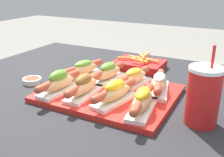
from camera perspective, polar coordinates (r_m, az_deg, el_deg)
name	(u,v)px	position (r m, az deg, el deg)	size (l,w,h in m)	color
serving_tray	(109,93)	(0.92, -0.58, -3.25)	(0.45, 0.36, 0.02)	red
hot_dog_0	(59,82)	(0.91, -11.51, -0.84)	(0.07, 0.21, 0.08)	white
hot_dog_1	(84,86)	(0.87, -6.16, -1.63)	(0.07, 0.21, 0.07)	white
hot_dog_2	(115,92)	(0.82, 0.56, -3.00)	(0.09, 0.21, 0.07)	white
hot_dog_3	(142,101)	(0.77, 6.64, -4.81)	(0.08, 0.21, 0.07)	white
hot_dog_4	(83,69)	(1.04, -6.27, 2.07)	(0.10, 0.21, 0.07)	white
hot_dog_5	(108,72)	(0.99, -0.88, 1.33)	(0.08, 0.21, 0.07)	white
hot_dog_6	(133,77)	(0.95, 4.68, 0.22)	(0.09, 0.21, 0.07)	white
hot_dog_7	(159,83)	(0.91, 10.21, -1.01)	(0.10, 0.21, 0.07)	white
sauce_bowl	(32,80)	(1.08, -17.01, -0.40)	(0.07, 0.07, 0.02)	silver
drink_cup	(203,96)	(0.76, 19.24, -3.63)	(0.09, 0.09, 0.23)	red
fries_basket	(140,64)	(1.21, 6.02, 3.10)	(0.21, 0.16, 0.06)	red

